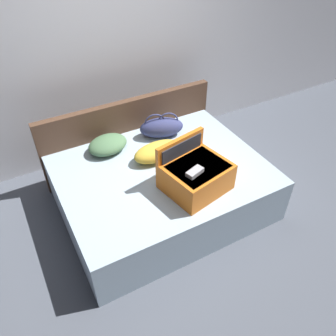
# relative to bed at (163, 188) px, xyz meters

# --- Properties ---
(ground_plane) EXTENTS (12.00, 12.00, 0.00)m
(ground_plane) POSITION_rel_bed_xyz_m (0.00, -0.40, -0.24)
(ground_plane) COLOR #4C515B
(back_wall) EXTENTS (8.00, 0.10, 2.60)m
(back_wall) POSITION_rel_bed_xyz_m (0.00, 1.25, 1.06)
(back_wall) COLOR silver
(back_wall) RESTS_ON ground
(bed) EXTENTS (1.95, 1.50, 0.49)m
(bed) POSITION_rel_bed_xyz_m (0.00, 0.00, 0.00)
(bed) COLOR #99ADBC
(bed) RESTS_ON ground
(headboard) EXTENTS (1.99, 0.08, 0.84)m
(headboard) POSITION_rel_bed_xyz_m (0.00, 0.79, 0.18)
(headboard) COLOR #4C3323
(headboard) RESTS_ON ground
(hard_case_large) EXTENTS (0.61, 0.56, 0.43)m
(hard_case_large) POSITION_rel_bed_xyz_m (0.14, -0.36, 0.39)
(hard_case_large) COLOR #D16619
(hard_case_large) RESTS_ON bed
(duffel_bag) EXTENTS (0.51, 0.35, 0.28)m
(duffel_bag) POSITION_rel_bed_xyz_m (0.26, 0.51, 0.35)
(duffel_bag) COLOR navy
(duffel_bag) RESTS_ON bed
(pillow_near_headboard) EXTENTS (0.51, 0.27, 0.17)m
(pillow_near_headboard) POSITION_rel_bed_xyz_m (0.04, 0.17, 0.33)
(pillow_near_headboard) COLOR gold
(pillow_near_headboard) RESTS_ON bed
(pillow_center_head) EXTENTS (0.46, 0.38, 0.15)m
(pillow_center_head) POSITION_rel_bed_xyz_m (-0.34, 0.53, 0.32)
(pillow_center_head) COLOR #4C724C
(pillow_center_head) RESTS_ON bed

